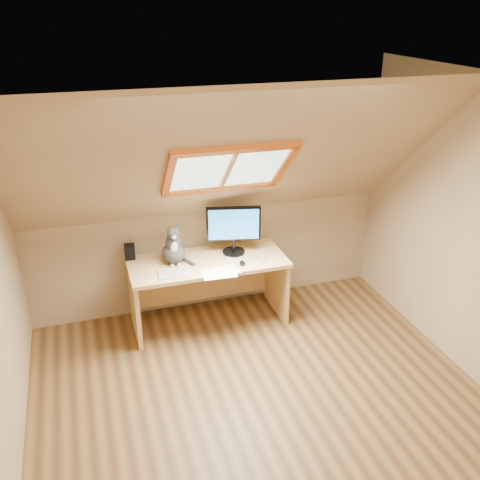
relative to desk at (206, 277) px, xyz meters
name	(u,v)px	position (x,y,z in m)	size (l,w,h in m)	color
ground	(269,414)	(0.11, -1.44, -0.45)	(3.50, 3.50, 0.00)	brown
room_shell	(279,248)	(0.11, -1.54, 0.98)	(3.52, 3.52, 2.41)	tan
desk	(206,277)	(0.00, 0.00, 0.00)	(1.45, 0.64, 0.66)	tan
monitor	(234,227)	(0.28, 0.01, 0.48)	(0.50, 0.21, 0.47)	black
cat	(173,248)	(-0.30, -0.01, 0.35)	(0.22, 0.27, 0.39)	#443E3C
desk_speaker	(130,252)	(-0.68, 0.19, 0.28)	(0.10, 0.10, 0.14)	black
graphics_tablet	(174,274)	(-0.35, -0.24, 0.22)	(0.26, 0.19, 0.01)	#B2B2B7
mouse	(242,263)	(0.28, -0.25, 0.23)	(0.05, 0.09, 0.03)	black
papers	(213,273)	(-0.02, -0.32, 0.21)	(0.33, 0.27, 0.00)	white
cables	(245,260)	(0.33, -0.18, 0.21)	(0.51, 0.26, 0.01)	silver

